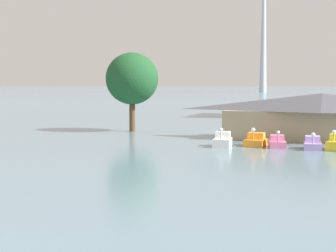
{
  "coord_description": "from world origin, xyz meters",
  "views": [
    {
      "loc": [
        13.94,
        -13.53,
        5.64
      ],
      "look_at": [
        2.32,
        24.54,
        2.6
      ],
      "focal_mm": 59.9,
      "sensor_mm": 36.0,
      "label": 1
    }
  ],
  "objects": [
    {
      "name": "pedal_boat_pink",
      "position": [
        8.84,
        36.16,
        0.44
      ],
      "size": [
        1.79,
        2.62,
        1.57
      ],
      "rotation": [
        0.0,
        0.0,
        -1.4
      ],
      "color": "pink",
      "rests_on": "ground"
    },
    {
      "name": "boathouse",
      "position": [
        12.38,
        43.87,
        2.45
      ],
      "size": [
        20.5,
        6.65,
        4.66
      ],
      "color": "tan",
      "rests_on": "ground"
    },
    {
      "name": "pedal_boat_white",
      "position": [
        4.09,
        35.43,
        0.54
      ],
      "size": [
        1.71,
        2.97,
        1.77
      ],
      "rotation": [
        0.0,
        0.0,
        -1.49
      ],
      "color": "white",
      "rests_on": "ground"
    },
    {
      "name": "pedal_boat_lavender",
      "position": [
        11.88,
        35.68,
        0.45
      ],
      "size": [
        1.65,
        2.84,
        1.54
      ],
      "rotation": [
        0.0,
        0.0,
        -1.5
      ],
      "color": "#B299D8",
      "rests_on": "ground"
    },
    {
      "name": "pedal_boat_orange",
      "position": [
        6.86,
        36.7,
        0.49
      ],
      "size": [
        1.86,
        2.63,
        1.74
      ],
      "rotation": [
        0.0,
        0.0,
        -1.64
      ],
      "color": "orange",
      "rests_on": "ground"
    },
    {
      "name": "shoreline_tree_tall_left",
      "position": [
        -9.2,
        47.92,
        6.17
      ],
      "size": [
        6.15,
        6.15,
        9.23
      ],
      "color": "brown",
      "rests_on": "ground"
    }
  ]
}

